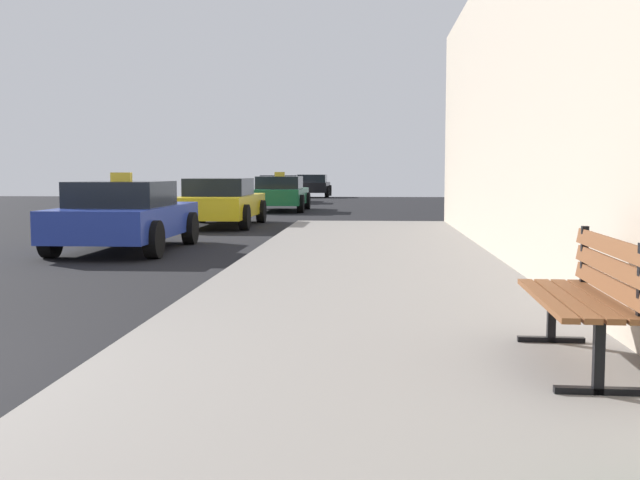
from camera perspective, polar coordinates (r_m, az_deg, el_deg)
sidewalk at (r=4.73m, az=4.31°, el=-11.85°), size 4.00×32.00×0.15m
bench at (r=5.50m, az=18.96°, el=-3.46°), size 0.55×1.65×0.89m
car_blue at (r=14.66m, az=-14.08°, el=1.75°), size 1.99×4.06×1.43m
car_yellow at (r=20.80m, az=-7.27°, el=2.79°), size 1.95×4.53×1.27m
car_green at (r=28.67m, az=-2.93°, el=3.43°), size 1.97×4.26×1.43m
car_white at (r=36.87m, az=-3.01°, el=3.78°), size 1.94×4.26×1.27m
car_black at (r=44.86m, az=-0.54°, el=4.01°), size 2.01×4.31×1.27m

